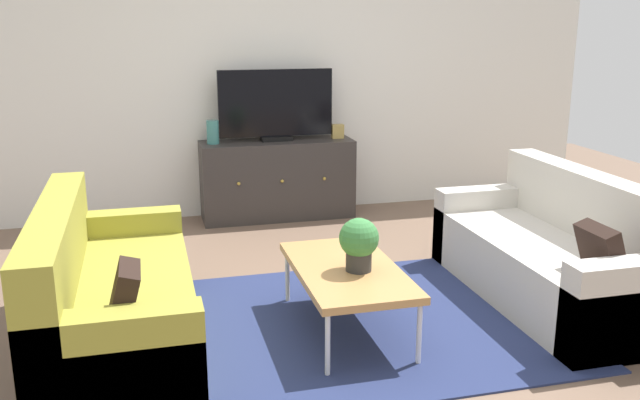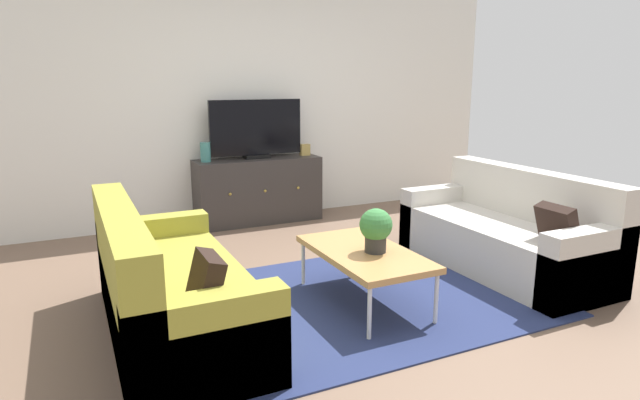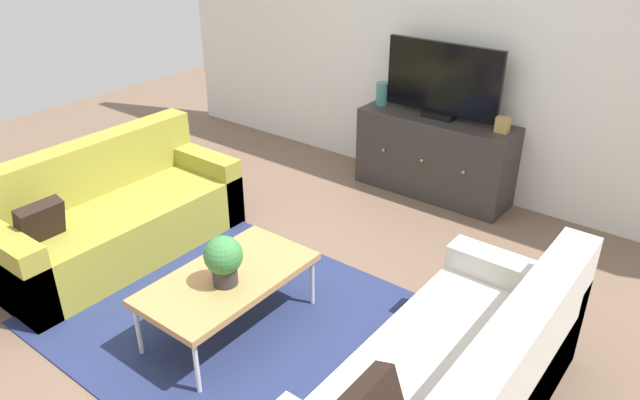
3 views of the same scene
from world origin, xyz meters
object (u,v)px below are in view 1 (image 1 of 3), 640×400
object	(u,v)px
couch_right_side	(558,258)
flat_screen_tv	(276,105)
potted_plant	(359,242)
coffee_table	(347,272)
mantel_clock	(337,131)
tv_console	(277,179)
glass_vase	(213,132)
couch_left_side	(104,302)

from	to	relation	value
couch_right_side	flat_screen_tv	distance (m)	2.89
potted_plant	coffee_table	bearing A→B (deg)	127.29
potted_plant	mantel_clock	size ratio (longest dim) A/B	2.39
coffee_table	tv_console	xyz separation A→B (m)	(0.07, 2.49, -0.01)
tv_console	glass_vase	bearing A→B (deg)	180.00
couch_right_side	potted_plant	xyz separation A→B (m)	(-1.44, -0.18, 0.29)
couch_right_side	tv_console	distance (m)	2.77
coffee_table	flat_screen_tv	world-z (taller)	flat_screen_tv
couch_left_side	couch_right_side	bearing A→B (deg)	0.00
couch_right_side	coffee_table	size ratio (longest dim) A/B	1.70
flat_screen_tv	glass_vase	bearing A→B (deg)	-178.02
couch_right_side	flat_screen_tv	xyz separation A→B (m)	(-1.42, 2.39, 0.76)
glass_vase	mantel_clock	world-z (taller)	glass_vase
tv_console	flat_screen_tv	xyz separation A→B (m)	(-0.00, 0.02, 0.68)
potted_plant	glass_vase	xyz separation A→B (m)	(-0.56, 2.56, 0.25)
tv_console	couch_right_side	bearing A→B (deg)	-59.20
couch_left_side	couch_right_side	distance (m)	2.87
potted_plant	glass_vase	size ratio (longest dim) A/B	1.48
couch_left_side	potted_plant	world-z (taller)	couch_left_side
couch_left_side	glass_vase	bearing A→B (deg)	69.80
couch_left_side	glass_vase	size ratio (longest dim) A/B	8.76
coffee_table	potted_plant	world-z (taller)	potted_plant
potted_plant	mantel_clock	bearing A→B (deg)	76.77
potted_plant	glass_vase	world-z (taller)	glass_vase
flat_screen_tv	glass_vase	distance (m)	0.62
couch_left_side	coffee_table	bearing A→B (deg)	-4.83
couch_left_side	tv_console	xyz separation A→B (m)	(1.45, 2.37, 0.08)
couch_right_side	mantel_clock	distance (m)	2.57
coffee_table	glass_vase	distance (m)	2.58
couch_left_side	flat_screen_tv	world-z (taller)	flat_screen_tv
glass_vase	mantel_clock	xyz separation A→B (m)	(1.16, 0.00, -0.04)
couch_right_side	tv_console	size ratio (longest dim) A/B	1.32
potted_plant	mantel_clock	world-z (taller)	mantel_clock
couch_right_side	glass_vase	xyz separation A→B (m)	(-1.99, 2.37, 0.55)
tv_console	mantel_clock	size ratio (longest dim) A/B	10.74
couch_left_side	flat_screen_tv	size ratio (longest dim) A/B	1.76
couch_right_side	potted_plant	distance (m)	1.48
couch_left_side	mantel_clock	distance (m)	3.16
couch_left_side	potted_plant	size ratio (longest dim) A/B	5.91
couch_left_side	glass_vase	xyz separation A→B (m)	(0.87, 2.37, 0.55)
couch_left_side	coffee_table	size ratio (longest dim) A/B	1.70
coffee_table	flat_screen_tv	size ratio (longest dim) A/B	1.04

